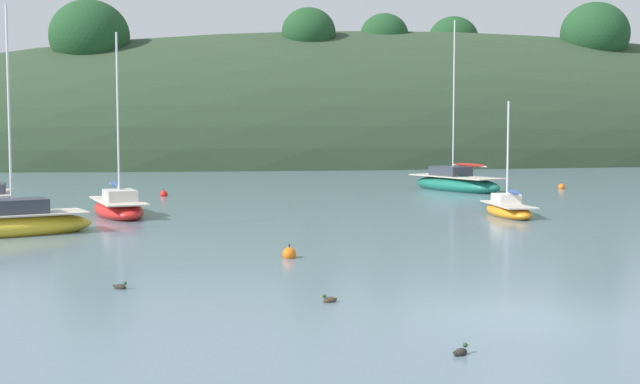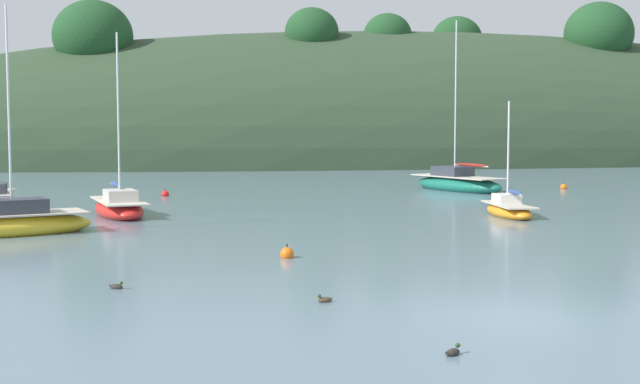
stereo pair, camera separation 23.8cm
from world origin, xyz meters
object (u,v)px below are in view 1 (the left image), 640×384
(mooring_buoy_outer, at_px, (562,187))
(duck_lone_left, at_px, (461,352))
(sailboat_navy_dinghy, at_px, (119,207))
(sailboat_blue_center, at_px, (4,224))
(sailboat_grey_yawl, at_px, (508,209))
(mooring_buoy_channel, at_px, (164,194))
(duck_trailing, at_px, (120,287))
(sailboat_cream_ketch, at_px, (456,183))
(duck_lead, at_px, (329,300))
(mooring_buoy_inner, at_px, (289,254))

(mooring_buoy_outer, relative_size, duck_lone_left, 1.36)
(sailboat_navy_dinghy, relative_size, sailboat_blue_center, 0.96)
(sailboat_grey_yawl, bearing_deg, mooring_buoy_channel, 136.53)
(mooring_buoy_outer, bearing_deg, sailboat_grey_yawl, -125.36)
(mooring_buoy_outer, xyz_separation_m, duck_trailing, (-27.60, -29.04, -0.07))
(sailboat_cream_ketch, xyz_separation_m, sailboat_blue_center, (-24.90, -17.44, -0.05))
(mooring_buoy_outer, bearing_deg, sailboat_blue_center, -151.93)
(sailboat_grey_yawl, relative_size, duck_trailing, 13.39)
(duck_trailing, relative_size, duck_lone_left, 1.02)
(sailboat_cream_ketch, relative_size, duck_lead, 25.98)
(sailboat_navy_dinghy, distance_m, duck_lead, 21.52)
(sailboat_navy_dinghy, distance_m, duck_trailing, 18.17)
(sailboat_cream_ketch, xyz_separation_m, duck_lone_left, (-14.30, -37.17, -0.40))
(sailboat_blue_center, bearing_deg, mooring_buoy_outer, 28.07)
(sailboat_cream_ketch, bearing_deg, duck_lone_left, -111.05)
(sailboat_blue_center, bearing_deg, duck_lead, -57.64)
(sailboat_cream_ketch, bearing_deg, mooring_buoy_outer, -2.76)
(mooring_buoy_inner, relative_size, duck_trailing, 1.34)
(mooring_buoy_inner, bearing_deg, sailboat_cream_ketch, 58.74)
(duck_lone_left, bearing_deg, sailboat_cream_ketch, 68.95)
(sailboat_blue_center, bearing_deg, duck_lone_left, -61.77)
(mooring_buoy_channel, relative_size, mooring_buoy_inner, 1.00)
(sailboat_grey_yawl, bearing_deg, duck_lone_left, -116.47)
(sailboat_blue_center, height_order, duck_trailing, sailboat_blue_center)
(sailboat_cream_ketch, height_order, sailboat_navy_dinghy, sailboat_cream_ketch)
(sailboat_cream_ketch, height_order, sailboat_grey_yawl, sailboat_cream_ketch)
(mooring_buoy_inner, distance_m, duck_lead, 6.86)
(sailboat_grey_yawl, distance_m, mooring_buoy_outer, 18.04)
(duck_lead, distance_m, duck_lone_left, 5.22)
(mooring_buoy_channel, bearing_deg, mooring_buoy_outer, 0.93)
(mooring_buoy_channel, distance_m, duck_lead, 31.47)
(mooring_buoy_inner, bearing_deg, duck_lead, -92.24)
(sailboat_grey_yawl, height_order, duck_lone_left, sailboat_grey_yawl)
(mooring_buoy_inner, xyz_separation_m, mooring_buoy_outer, (22.48, 24.91, 0.00))
(sailboat_blue_center, relative_size, duck_lone_left, 22.46)
(sailboat_blue_center, distance_m, mooring_buoy_outer, 36.32)
(sailboat_grey_yawl, distance_m, duck_lone_left, 24.70)
(mooring_buoy_channel, relative_size, duck_trailing, 1.34)
(duck_lead, bearing_deg, mooring_buoy_channel, 95.06)
(duck_trailing, bearing_deg, mooring_buoy_channel, 85.86)
(sailboat_navy_dinghy, relative_size, duck_trailing, 21.11)
(mooring_buoy_inner, height_order, mooring_buoy_outer, same)
(duck_trailing, bearing_deg, sailboat_navy_dinghy, 91.06)
(mooring_buoy_channel, bearing_deg, sailboat_blue_center, -111.37)
(sailboat_blue_center, height_order, duck_lead, sailboat_blue_center)
(mooring_buoy_outer, bearing_deg, sailboat_cream_ketch, 177.24)
(sailboat_blue_center, distance_m, duck_lead, 17.38)
(sailboat_blue_center, relative_size, sailboat_grey_yawl, 1.65)
(mooring_buoy_outer, xyz_separation_m, duck_lead, (-22.75, -31.77, -0.07))
(sailboat_cream_ketch, relative_size, duck_trailing, 27.24)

